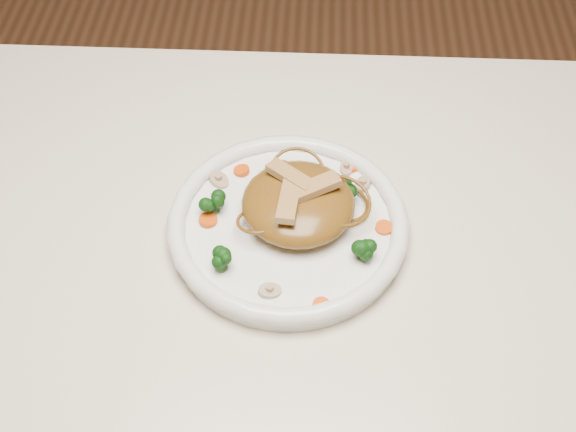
{
  "coord_description": "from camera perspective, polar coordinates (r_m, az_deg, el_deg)",
  "views": [
    {
      "loc": [
        0.03,
        -0.45,
        1.41
      ],
      "look_at": [
        0.0,
        0.08,
        0.78
      ],
      "focal_mm": 47.46,
      "sensor_mm": 36.0,
      "label": 1
    }
  ],
  "objects": [
    {
      "name": "carrot_0",
      "position": [
        0.9,
        4.71,
        3.76
      ],
      "size": [
        0.02,
        0.02,
        0.0
      ],
      "primitive_type": "cylinder",
      "rotation": [
        0.0,
        0.0,
        -0.32
      ],
      "color": "#EA4508",
      "rests_on": "plate"
    },
    {
      "name": "mushroom_0",
      "position": [
        0.78,
        -1.38,
        -5.61
      ],
      "size": [
        0.03,
        0.03,
        0.01
      ],
      "primitive_type": "cylinder",
      "rotation": [
        0.0,
        0.0,
        0.18
      ],
      "color": "#C4B393",
      "rests_on": "plate"
    },
    {
      "name": "chicken_c",
      "position": [
        0.8,
        0.07,
        1.19
      ],
      "size": [
        0.03,
        0.06,
        0.01
      ],
      "primitive_type": "cube",
      "rotation": [
        0.0,
        0.0,
        4.61
      ],
      "color": "tan",
      "rests_on": "noodle_mound"
    },
    {
      "name": "plate",
      "position": [
        0.84,
        0.0,
        -0.96
      ],
      "size": [
        0.29,
        0.29,
        0.02
      ],
      "primitive_type": "cylinder",
      "rotation": [
        0.0,
        0.0,
        -0.09
      ],
      "color": "white",
      "rests_on": "table"
    },
    {
      "name": "carrot_3",
      "position": [
        0.89,
        -3.5,
        3.43
      ],
      "size": [
        0.02,
        0.02,
        0.0
      ],
      "primitive_type": "cylinder",
      "rotation": [
        0.0,
        0.0,
        0.36
      ],
      "color": "#EA4508",
      "rests_on": "plate"
    },
    {
      "name": "broccoli_2",
      "position": [
        0.79,
        -5.1,
        -3.2
      ],
      "size": [
        0.03,
        0.03,
        0.03
      ],
      "primitive_type": null,
      "rotation": [
        0.0,
        0.0,
        -0.17
      ],
      "color": "#0C380B",
      "rests_on": "plate"
    },
    {
      "name": "carrot_1",
      "position": [
        0.84,
        -6.0,
        -0.31
      ],
      "size": [
        0.02,
        0.02,
        0.0
      ],
      "primitive_type": "cylinder",
      "rotation": [
        0.0,
        0.0,
        -0.24
      ],
      "color": "#EA4508",
      "rests_on": "plate"
    },
    {
      "name": "chicken_b",
      "position": [
        0.83,
        0.18,
        3.01
      ],
      "size": [
        0.06,
        0.05,
        0.01
      ],
      "primitive_type": "cube",
      "rotation": [
        0.0,
        0.0,
        2.47
      ],
      "color": "tan",
      "rests_on": "noodle_mound"
    },
    {
      "name": "mushroom_3",
      "position": [
        0.89,
        4.38,
        3.59
      ],
      "size": [
        0.02,
        0.02,
        0.01
      ],
      "primitive_type": "cylinder",
      "rotation": [
        0.0,
        0.0,
        1.56
      ],
      "color": "#C4B393",
      "rests_on": "plate"
    },
    {
      "name": "chicken_a",
      "position": [
        0.81,
        1.84,
        2.11
      ],
      "size": [
        0.06,
        0.05,
        0.01
      ],
      "primitive_type": "cube",
      "rotation": [
        0.0,
        0.0,
        0.5
      ],
      "color": "tan",
      "rests_on": "noodle_mound"
    },
    {
      "name": "broccoli_1",
      "position": [
        0.84,
        -5.69,
        1.15
      ],
      "size": [
        0.03,
        0.03,
        0.03
      ],
      "primitive_type": null,
      "rotation": [
        0.0,
        0.0,
        -0.02
      ],
      "color": "#0C380B",
      "rests_on": "plate"
    },
    {
      "name": "broccoli_3",
      "position": [
        0.8,
        5.76,
        -2.49
      ],
      "size": [
        0.03,
        0.03,
        0.03
      ],
      "primitive_type": null,
      "rotation": [
        0.0,
        0.0,
        -0.29
      ],
      "color": "#0C380B",
      "rests_on": "plate"
    },
    {
      "name": "noodle_mound",
      "position": [
        0.83,
        0.77,
        0.97
      ],
      "size": [
        0.13,
        0.13,
        0.04
      ],
      "primitive_type": "ellipsoid",
      "rotation": [
        0.0,
        0.0,
        0.07
      ],
      "color": "brown",
      "rests_on": "plate"
    },
    {
      "name": "mushroom_1",
      "position": [
        0.88,
        5.61,
        2.37
      ],
      "size": [
        0.03,
        0.03,
        0.01
      ],
      "primitive_type": "cylinder",
      "rotation": [
        0.0,
        0.0,
        1.16
      ],
      "color": "#C4B393",
      "rests_on": "plate"
    },
    {
      "name": "table",
      "position": [
        0.89,
        -0.35,
        -9.26
      ],
      "size": [
        1.2,
        0.8,
        0.75
      ],
      "color": "beige",
      "rests_on": "ground"
    },
    {
      "name": "mushroom_2",
      "position": [
        0.88,
        -5.2,
        2.71
      ],
      "size": [
        0.04,
        0.04,
        0.01
      ],
      "primitive_type": "cylinder",
      "rotation": [
        0.0,
        0.0,
        -0.81
      ],
      "color": "#C4B393",
      "rests_on": "plate"
    },
    {
      "name": "broccoli_0",
      "position": [
        0.86,
        4.38,
        2.05
      ],
      "size": [
        0.03,
        0.03,
        0.03
      ],
      "primitive_type": null,
      "rotation": [
        0.0,
        0.0,
        0.35
      ],
      "color": "#0C380B",
      "rests_on": "plate"
    },
    {
      "name": "carrot_2",
      "position": [
        0.84,
        7.2,
        -0.87
      ],
      "size": [
        0.03,
        0.03,
        0.0
      ],
      "primitive_type": "cylinder",
      "rotation": [
        0.0,
        0.0,
        0.41
      ],
      "color": "#EA4508",
      "rests_on": "plate"
    },
    {
      "name": "carrot_4",
      "position": [
        0.77,
        2.52,
        -6.72
      ],
      "size": [
        0.02,
        0.02,
        0.0
      ],
      "primitive_type": "cylinder",
      "rotation": [
        0.0,
        0.0,
        -0.1
      ],
      "color": "#EA4508",
      "rests_on": "plate"
    }
  ]
}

